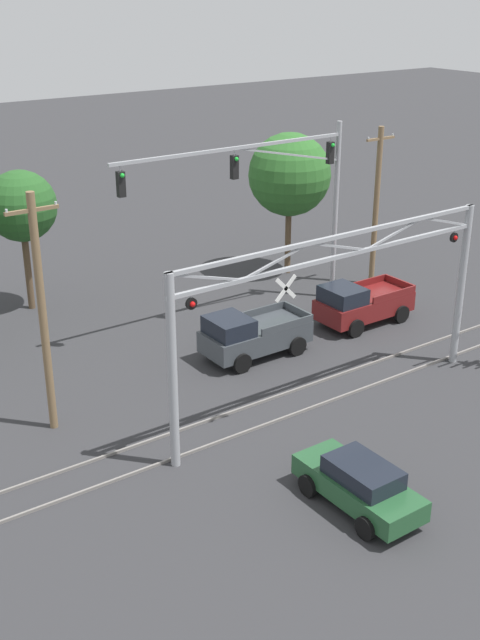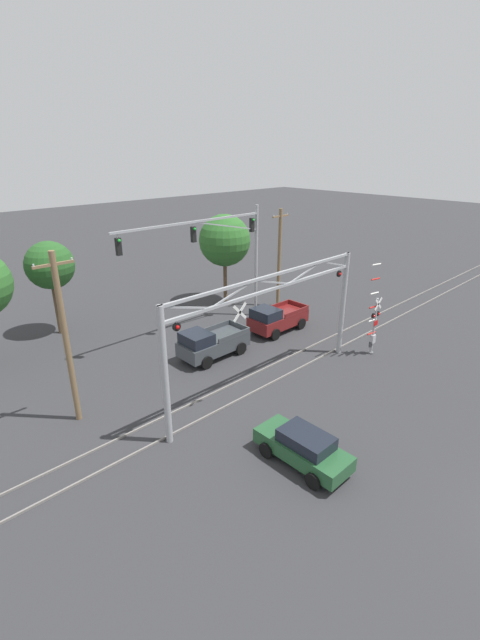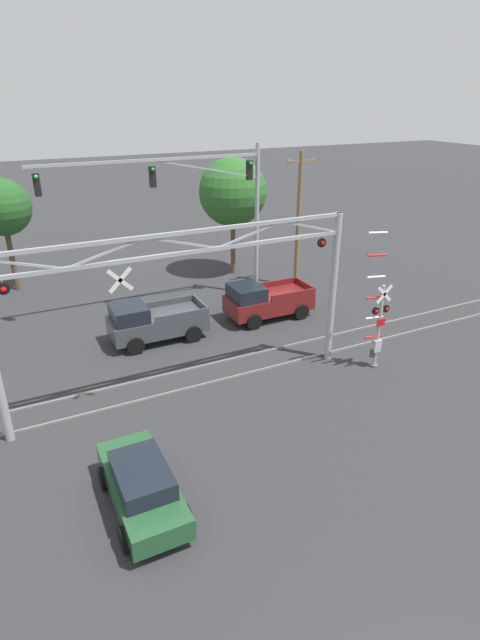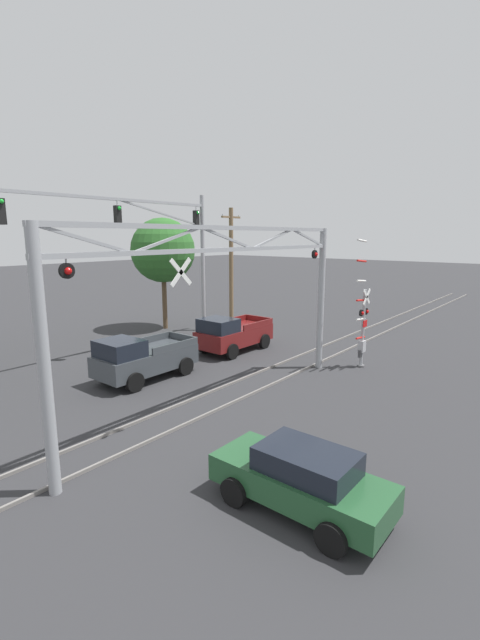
{
  "view_description": "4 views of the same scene",
  "coord_description": "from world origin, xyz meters",
  "px_view_note": "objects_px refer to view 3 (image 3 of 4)",
  "views": [
    {
      "loc": [
        -17.9,
        -5.84,
        14.61
      ],
      "look_at": [
        -2.19,
        16.39,
        3.09
      ],
      "focal_mm": 45.0,
      "sensor_mm": 36.0,
      "label": 1
    },
    {
      "loc": [
        -15.49,
        -0.38,
        12.61
      ],
      "look_at": [
        0.54,
        16.59,
        3.15
      ],
      "focal_mm": 24.0,
      "sensor_mm": 36.0,
      "label": 2
    },
    {
      "loc": [
        -5.77,
        -2.66,
        11.04
      ],
      "look_at": [
        2.5,
        14.13,
        2.54
      ],
      "focal_mm": 28.0,
      "sensor_mm": 36.0,
      "label": 3
    },
    {
      "loc": [
        -11.31,
        3.92,
        6.34
      ],
      "look_at": [
        1.74,
        14.55,
        3.02
      ],
      "focal_mm": 24.0,
      "sensor_mm": 36.0,
      "label": 4
    }
  ],
  "objects_px": {
    "pickup_truck_following": "(265,301)",
    "background_tree_far_right_verge": "(233,192)",
    "sedan_waiting": "(142,485)",
    "utility_pole_right": "(299,219)",
    "crossing_signal_mast": "(378,325)",
    "crossing_gantry": "(185,293)",
    "traffic_signal_span": "(209,197)",
    "background_tree_beyond_span": "(2,208)",
    "pickup_truck_lead": "(153,322)"
  },
  "relations": [
    {
      "from": "pickup_truck_following",
      "to": "background_tree_far_right_verge",
      "type": "height_order",
      "value": "background_tree_far_right_verge"
    },
    {
      "from": "crossing_signal_mast",
      "to": "traffic_signal_span",
      "type": "bearing_deg",
      "value": 108.8
    },
    {
      "from": "background_tree_beyond_span",
      "to": "background_tree_far_right_verge",
      "type": "relative_size",
      "value": 0.89
    },
    {
      "from": "crossing_signal_mast",
      "to": "traffic_signal_span",
      "type": "xyz_separation_m",
      "value": [
        -3.44,
        10.11,
        3.99
      ]
    },
    {
      "from": "crossing_signal_mast",
      "to": "pickup_truck_following",
      "type": "distance_m",
      "value": 7.08
    },
    {
      "from": "crossing_gantry",
      "to": "pickup_truck_following",
      "type": "bearing_deg",
      "value": 39.46
    },
    {
      "from": "pickup_truck_following",
      "to": "background_tree_far_right_verge",
      "type": "bearing_deg",
      "value": 77.41
    },
    {
      "from": "traffic_signal_span",
      "to": "background_tree_beyond_span",
      "type": "height_order",
      "value": "traffic_signal_span"
    },
    {
      "from": "crossing_gantry",
      "to": "traffic_signal_span",
      "type": "height_order",
      "value": "traffic_signal_span"
    },
    {
      "from": "sedan_waiting",
      "to": "crossing_gantry",
      "type": "bearing_deg",
      "value": 56.42
    },
    {
      "from": "crossing_gantry",
      "to": "background_tree_beyond_span",
      "type": "height_order",
      "value": "background_tree_beyond_span"
    },
    {
      "from": "sedan_waiting",
      "to": "utility_pole_right",
      "type": "relative_size",
      "value": 0.52
    },
    {
      "from": "background_tree_far_right_verge",
      "to": "background_tree_beyond_span",
      "type": "bearing_deg",
      "value": 167.01
    },
    {
      "from": "crossing_gantry",
      "to": "background_tree_beyond_span",
      "type": "bearing_deg",
      "value": 108.67
    },
    {
      "from": "sedan_waiting",
      "to": "background_tree_far_right_verge",
      "type": "distance_m",
      "value": 21.66
    },
    {
      "from": "crossing_gantry",
      "to": "utility_pole_right",
      "type": "height_order",
      "value": "utility_pole_right"
    },
    {
      "from": "crossing_gantry",
      "to": "background_tree_far_right_verge",
      "type": "distance_m",
      "value": 15.06
    },
    {
      "from": "utility_pole_right",
      "to": "background_tree_beyond_span",
      "type": "distance_m",
      "value": 17.35
    },
    {
      "from": "sedan_waiting",
      "to": "utility_pole_right",
      "type": "xyz_separation_m",
      "value": [
        13.92,
        13.94,
        3.4
      ]
    },
    {
      "from": "crossing_gantry",
      "to": "pickup_truck_following",
      "type": "relative_size",
      "value": 2.99
    },
    {
      "from": "pickup_truck_lead",
      "to": "crossing_signal_mast",
      "type": "bearing_deg",
      "value": -40.85
    },
    {
      "from": "pickup_truck_following",
      "to": "utility_pole_right",
      "type": "distance_m",
      "value": 6.39
    },
    {
      "from": "sedan_waiting",
      "to": "background_tree_beyond_span",
      "type": "relative_size",
      "value": 0.63
    },
    {
      "from": "pickup_truck_lead",
      "to": "utility_pole_right",
      "type": "bearing_deg",
      "value": 19.0
    },
    {
      "from": "pickup_truck_lead",
      "to": "pickup_truck_following",
      "type": "bearing_deg",
      "value": -0.33
    },
    {
      "from": "sedan_waiting",
      "to": "background_tree_beyond_span",
      "type": "xyz_separation_m",
      "value": [
        -1.93,
        20.92,
        4.23
      ]
    },
    {
      "from": "sedan_waiting",
      "to": "utility_pole_right",
      "type": "distance_m",
      "value": 19.99
    },
    {
      "from": "sedan_waiting",
      "to": "traffic_signal_span",
      "type": "bearing_deg",
      "value": 59.62
    },
    {
      "from": "crossing_gantry",
      "to": "pickup_truck_lead",
      "type": "height_order",
      "value": "crossing_gantry"
    },
    {
      "from": "pickup_truck_following",
      "to": "utility_pole_right",
      "type": "xyz_separation_m",
      "value": [
        4.19,
        3.6,
        3.21
      ]
    },
    {
      "from": "pickup_truck_following",
      "to": "background_tree_far_right_verge",
      "type": "distance_m",
      "value": 8.84
    },
    {
      "from": "background_tree_beyond_span",
      "to": "pickup_truck_lead",
      "type": "bearing_deg",
      "value": -62.48
    },
    {
      "from": "crossing_gantry",
      "to": "sedan_waiting",
      "type": "relative_size",
      "value": 3.23
    },
    {
      "from": "traffic_signal_span",
      "to": "background_tree_far_right_verge",
      "type": "height_order",
      "value": "traffic_signal_span"
    },
    {
      "from": "crossing_signal_mast",
      "to": "utility_pole_right",
      "type": "xyz_separation_m",
      "value": [
        2.47,
        10.38,
        2.15
      ]
    },
    {
      "from": "crossing_signal_mast",
      "to": "pickup_truck_following",
      "type": "xyz_separation_m",
      "value": [
        -1.71,
        6.78,
        -1.07
      ]
    },
    {
      "from": "crossing_signal_mast",
      "to": "sedan_waiting",
      "type": "bearing_deg",
      "value": -162.75
    },
    {
      "from": "crossing_gantry",
      "to": "pickup_truck_following",
      "type": "distance_m",
      "value": 8.85
    },
    {
      "from": "crossing_signal_mast",
      "to": "pickup_truck_lead",
      "type": "height_order",
      "value": "crossing_signal_mast"
    },
    {
      "from": "traffic_signal_span",
      "to": "sedan_waiting",
      "type": "xyz_separation_m",
      "value": [
        -8.01,
        -13.66,
        -5.24
      ]
    },
    {
      "from": "pickup_truck_lead",
      "to": "sedan_waiting",
      "type": "xyz_separation_m",
      "value": [
        -3.56,
        -10.37,
        -0.18
      ]
    },
    {
      "from": "crossing_signal_mast",
      "to": "sedan_waiting",
      "type": "xyz_separation_m",
      "value": [
        -11.45,
        -3.55,
        -1.25
      ]
    },
    {
      "from": "crossing_gantry",
      "to": "traffic_signal_span",
      "type": "bearing_deg",
      "value": 61.66
    },
    {
      "from": "crossing_gantry",
      "to": "crossing_signal_mast",
      "type": "distance_m",
      "value": 8.5
    },
    {
      "from": "crossing_signal_mast",
      "to": "sedan_waiting",
      "type": "height_order",
      "value": "crossing_signal_mast"
    },
    {
      "from": "crossing_gantry",
      "to": "utility_pole_right",
      "type": "relative_size",
      "value": 1.69
    },
    {
      "from": "crossing_gantry",
      "to": "utility_pole_right",
      "type": "distance_m",
      "value": 13.72
    },
    {
      "from": "sedan_waiting",
      "to": "background_tree_far_right_verge",
      "type": "xyz_separation_m",
      "value": [
        11.41,
        17.85,
        4.55
      ]
    },
    {
      "from": "crossing_gantry",
      "to": "pickup_truck_lead",
      "type": "relative_size",
      "value": 2.98
    },
    {
      "from": "pickup_truck_following",
      "to": "sedan_waiting",
      "type": "xyz_separation_m",
      "value": [
        -9.73,
        -10.34,
        -0.18
      ]
    }
  ]
}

